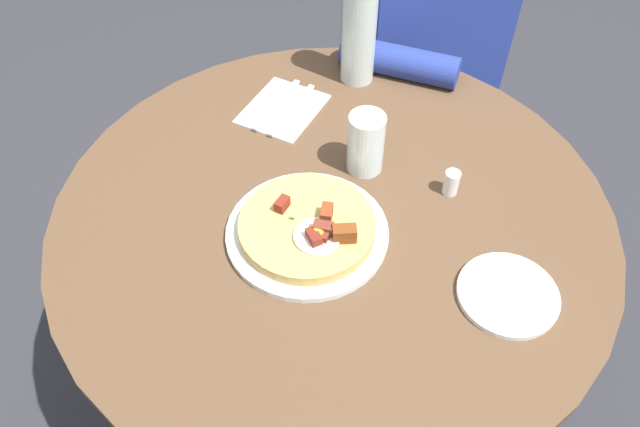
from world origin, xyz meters
TOP-DOWN VIEW (x-y plane):
  - ground_plane at (0.00, 0.00)m, footprint 6.00×6.00m
  - dining_table at (0.00, 0.00)m, footprint 1.00×1.00m
  - person_seated at (-0.46, -0.54)m, footprint 0.49×0.46m
  - pizza_plate at (0.06, 0.04)m, footprint 0.28×0.28m
  - breakfast_pizza at (0.06, 0.05)m, footprint 0.23×0.23m
  - bread_plate at (-0.19, 0.27)m, footprint 0.16×0.16m
  - napkin at (-0.00, -0.29)m, footprint 0.22×0.22m
  - fork at (0.01, -0.31)m, footprint 0.14×0.13m
  - knife at (-0.02, -0.28)m, footprint 0.14×0.13m
  - water_glass at (-0.09, -0.08)m, footprint 0.07×0.07m
  - water_bottle at (-0.19, -0.34)m, footprint 0.07×0.07m
  - salt_shaker at (-0.22, 0.04)m, footprint 0.03×0.03m

SIDE VIEW (x-z plane):
  - ground_plane at x=0.00m, z-range 0.00..0.00m
  - person_seated at x=-0.46m, z-range -0.06..1.07m
  - dining_table at x=0.00m, z-range 0.19..0.90m
  - napkin at x=0.00m, z-range 0.71..0.72m
  - bread_plate at x=-0.19m, z-range 0.71..0.72m
  - pizza_plate at x=0.06m, z-range 0.71..0.72m
  - fork at x=0.01m, z-range 0.72..0.72m
  - knife at x=-0.02m, z-range 0.72..0.72m
  - salt_shaker at x=-0.22m, z-range 0.71..0.76m
  - breakfast_pizza at x=0.06m, z-range 0.71..0.76m
  - water_glass at x=-0.09m, z-range 0.71..0.83m
  - water_bottle at x=-0.19m, z-range 0.71..0.95m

